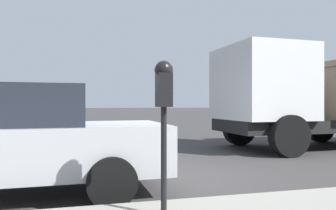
% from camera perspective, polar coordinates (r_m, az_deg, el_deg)
% --- Properties ---
extents(ground_plane, '(220.00, 220.00, 0.00)m').
position_cam_1_polar(ground_plane, '(6.18, -3.57, -12.00)').
color(ground_plane, '#3D3A3A').
extents(parking_meter, '(0.21, 0.19, 1.57)m').
position_cam_1_polar(parking_meter, '(3.30, -0.74, 1.38)').
color(parking_meter, black).
rests_on(parking_meter, sidewalk).
extents(car_silver, '(2.06, 4.59, 1.56)m').
position_cam_1_polar(car_silver, '(5.16, -27.26, -5.22)').
color(car_silver, '#B7BABF').
rests_on(car_silver, ground_plane).
extents(dump_truck, '(3.01, 7.06, 2.90)m').
position_cam_1_polar(dump_truck, '(11.03, 26.30, 1.33)').
color(dump_truck, black).
rests_on(dump_truck, ground_plane).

